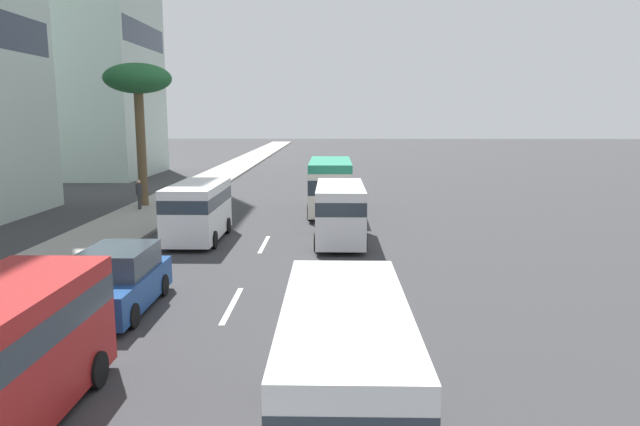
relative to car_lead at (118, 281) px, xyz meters
name	(u,v)px	position (x,y,z in m)	size (l,w,h in m)	color
ground_plane	(286,203)	(19.58, -3.05, -0.81)	(198.00, 198.00, 0.00)	#38383A
sidewalk_right	(169,202)	(19.58, 4.13, -0.73)	(162.00, 3.73, 0.15)	#9E9B93
lane_stripe_mid	(232,305)	(0.42, -3.05, -0.80)	(3.20, 0.16, 0.01)	silver
lane_stripe_far	(264,244)	(8.19, -3.05, -0.80)	(3.20, 0.16, 0.01)	silver
car_lead	(118,281)	(0.00, 0.00, 0.00)	(4.28, 1.90, 1.71)	#1E478C
van_second	(198,208)	(8.93, -0.16, 0.59)	(5.08, 2.12, 2.44)	white
minibus_third	(330,184)	(15.94, -5.77, 0.79)	(6.39, 2.34, 2.90)	silver
van_fifth	(340,210)	(8.67, -6.21, 0.59)	(5.29, 2.09, 2.44)	white
van_sixth	(345,369)	(-6.69, -6.08, 0.60)	(5.36, 2.07, 2.45)	white
pedestrian_mid_block	(139,193)	(16.26, 4.83, 0.24)	(0.38, 0.38, 1.64)	#333338
palm_tree	(138,83)	(17.78, 5.08, 6.27)	(3.76, 3.76, 8.05)	brown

